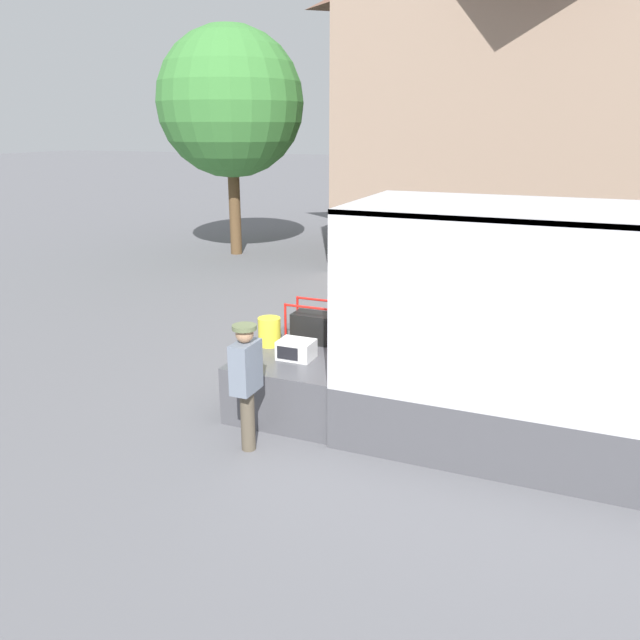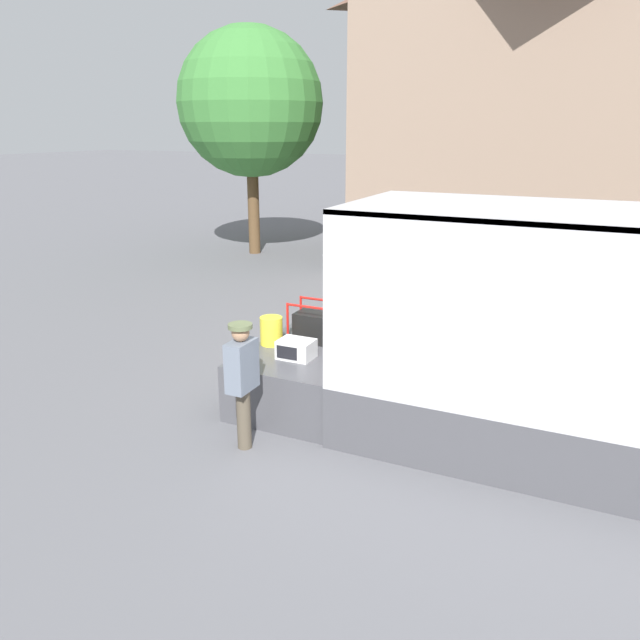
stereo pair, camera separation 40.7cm
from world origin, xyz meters
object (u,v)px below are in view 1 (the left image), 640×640
at_px(orange_bucket, 269,331).
at_px(street_tree, 231,103).
at_px(portable_generator, 314,327).
at_px(microwave, 296,349).
at_px(worker_person, 246,375).

xyz_separation_m(orange_bucket, street_tree, (-6.04, 9.54, 3.58)).
height_order(portable_generator, orange_bucket, portable_generator).
bearing_deg(microwave, orange_bucket, 148.71).
height_order(microwave, street_tree, street_tree).
xyz_separation_m(microwave, worker_person, (-0.12, -1.23, 0.06)).
relative_size(microwave, orange_bucket, 1.16).
relative_size(portable_generator, worker_person, 0.44).
xyz_separation_m(portable_generator, street_tree, (-6.58, 9.15, 3.55)).
bearing_deg(worker_person, portable_generator, 88.14).
bearing_deg(worker_person, orange_bucket, 106.91).
xyz_separation_m(portable_generator, orange_bucket, (-0.55, -0.39, -0.02)).
bearing_deg(microwave, worker_person, -95.39).
height_order(microwave, orange_bucket, orange_bucket).
bearing_deg(worker_person, street_tree, 120.36).
distance_m(portable_generator, worker_person, 1.98).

